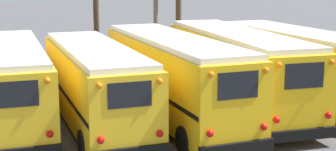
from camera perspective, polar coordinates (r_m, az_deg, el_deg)
ground_plane at (r=20.30m, az=0.48°, el=-4.76°), size 160.00×160.00×0.00m
school_bus_0 at (r=19.84m, az=-17.15°, el=-0.68°), size 2.68×9.78×3.06m
school_bus_1 at (r=19.32m, az=-8.13°, el=-0.74°), size 2.61×9.83×3.00m
school_bus_2 at (r=19.83m, az=0.54°, el=0.05°), size 2.80×10.63×3.23m
school_bus_3 at (r=21.55m, az=7.52°, el=0.93°), size 3.07×10.95×3.26m
school_bus_4 at (r=23.19m, az=13.99°, el=1.33°), size 2.93×9.89×3.18m
fence_line at (r=27.74m, az=-5.16°, el=1.70°), size 20.07×0.06×1.42m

